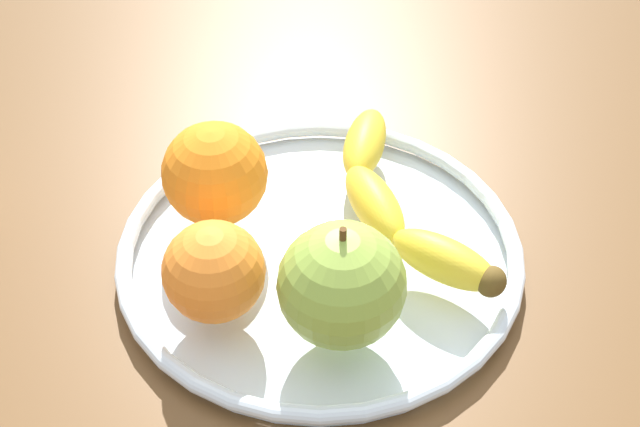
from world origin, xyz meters
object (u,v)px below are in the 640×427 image
banana (397,203)px  orange_front_right (214,272)px  apple (342,285)px  orange_back_right (215,174)px  fruit_bowl (320,253)px

banana → orange_front_right: orange_front_right is taller
orange_front_right → apple: bearing=44.1°
apple → orange_back_right: bearing=-174.3°
orange_front_right → banana: bearing=90.7°
fruit_bowl → orange_front_right: orange_front_right is taller
fruit_bowl → apple: (6.99, -3.03, 4.95)cm
apple → orange_back_right: size_ratio=1.19×
banana → fruit_bowl: bearing=-86.2°
apple → orange_back_right: (-13.79, -1.37, -0.30)cm
apple → orange_back_right: 13.86cm
orange_back_right → orange_front_right: orange_back_right is taller
apple → fruit_bowl: bearing=156.6°
fruit_bowl → apple: bearing=-23.4°
banana → apple: (6.14, -9.05, 2.53)cm
banana → orange_back_right: (-7.65, -10.43, 2.23)cm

